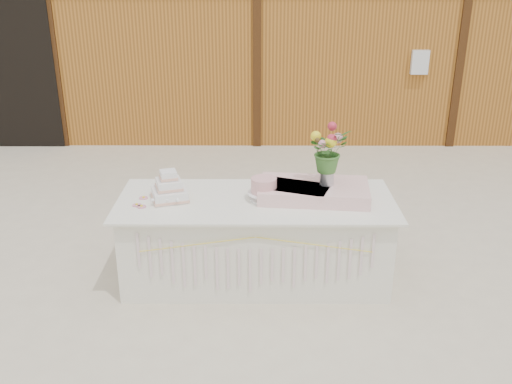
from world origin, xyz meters
TOP-DOWN VIEW (x-y plane):
  - ground at (0.00, 0.00)m, footprint 80.00×80.00m
  - barn at (-0.01, 5.99)m, footprint 12.60×4.60m
  - cake_table at (0.00, -0.00)m, footprint 2.40×1.00m
  - wedding_cake at (-0.75, 0.00)m, footprint 0.37×0.37m
  - pink_cake_stand at (0.07, -0.01)m, footprint 0.28×0.28m
  - satin_runner at (0.51, 0.06)m, footprint 0.99×0.64m
  - flower_vase at (0.61, 0.07)m, footprint 0.12×0.12m
  - bouquet at (0.61, 0.07)m, footprint 0.44×0.43m
  - loose_flowers at (-1.02, 0.01)m, footprint 0.20×0.39m

SIDE VIEW (x-z plane):
  - ground at x=0.00m, z-range 0.00..0.00m
  - cake_table at x=0.00m, z-range 0.00..0.77m
  - loose_flowers at x=-1.02m, z-range 0.77..0.79m
  - satin_runner at x=0.51m, z-range 0.77..0.89m
  - wedding_cake at x=-0.75m, z-range 0.73..0.99m
  - pink_cake_stand at x=0.07m, z-range 0.78..0.98m
  - flower_vase at x=0.61m, z-range 0.89..1.06m
  - bouquet at x=0.61m, z-range 1.06..1.43m
  - barn at x=-0.01m, z-range 0.03..3.33m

